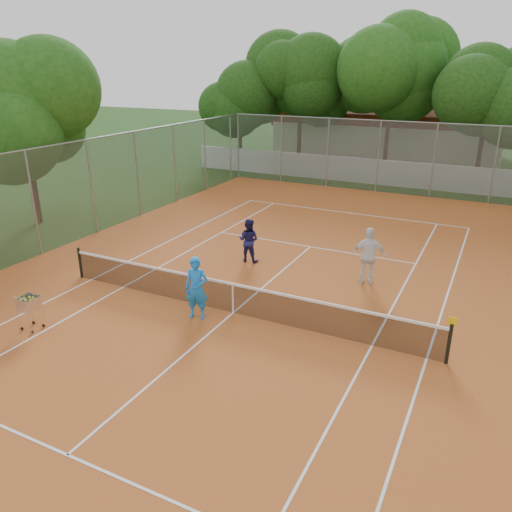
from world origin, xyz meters
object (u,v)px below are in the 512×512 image
at_px(clubhouse, 390,129).
at_px(ball_hopper, 30,312).
at_px(player_far_left, 249,240).
at_px(tennis_net, 233,298).
at_px(player_far_right, 369,256).
at_px(player_near, 196,288).

xyz_separation_m(clubhouse, ball_hopper, (-2.49, -32.30, -1.65)).
bearing_deg(player_far_left, ball_hopper, 64.26).
distance_m(tennis_net, ball_hopper, 5.57).
xyz_separation_m(player_far_left, player_far_right, (4.46, -0.06, 0.16)).
relative_size(tennis_net, player_near, 6.46).
height_order(tennis_net, ball_hopper, ball_hopper).
bearing_deg(ball_hopper, player_far_right, 60.77).
bearing_deg(tennis_net, player_far_right, 52.73).
relative_size(clubhouse, player_near, 8.92).
bearing_deg(player_near, player_far_right, 35.12).
xyz_separation_m(tennis_net, clubhouse, (-2.00, 29.00, 1.69)).
relative_size(tennis_net, player_far_right, 6.14).
bearing_deg(player_far_right, ball_hopper, 29.27).
bearing_deg(clubhouse, player_far_left, -88.89).
distance_m(clubhouse, ball_hopper, 32.44).
bearing_deg(player_far_right, tennis_net, 38.05).
relative_size(player_far_left, player_far_right, 0.84).
relative_size(tennis_net, ball_hopper, 11.25).
bearing_deg(player_far_right, player_far_left, -15.44).
distance_m(player_far_left, player_far_right, 4.46).
xyz_separation_m(clubhouse, player_far_right, (4.95, -25.13, -1.21)).
xyz_separation_m(player_far_left, ball_hopper, (-2.98, -7.23, -0.28)).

